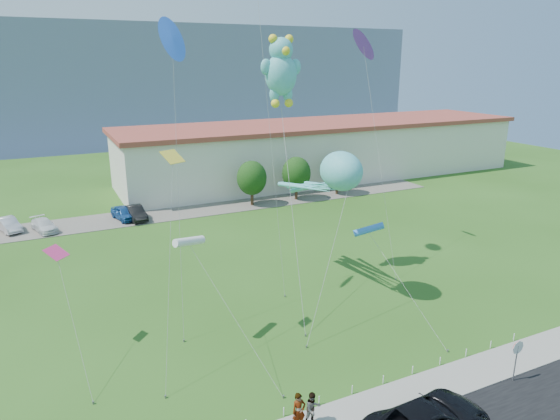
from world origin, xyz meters
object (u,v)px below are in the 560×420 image
object	(u,v)px
parked_car_black	(135,213)
pedestrian_left	(299,411)
parked_car_blue	(124,213)
pedestrian_right	(313,408)
octopus_kite	(331,178)
stop_sign	(517,351)
warehouse	(325,149)
parked_car_white	(44,225)
teddy_bear_kite	(281,69)
parked_car_silver	(8,224)

from	to	relation	value
parked_car_black	pedestrian_left	bearing A→B (deg)	-94.23
pedestrian_left	parked_car_blue	bearing A→B (deg)	96.15
pedestrian_right	octopus_kite	bearing A→B (deg)	56.56
stop_sign	parked_car_blue	size ratio (longest dim) A/B	0.59
warehouse	parked_car_black	world-z (taller)	warehouse
warehouse	parked_car_white	world-z (taller)	warehouse
pedestrian_left	parked_car_white	bearing A→B (deg)	108.31
pedestrian_right	teddy_bear_kite	size ratio (longest dim) A/B	0.09
parked_car_black	teddy_bear_kite	distance (m)	26.65
parked_car_silver	teddy_bear_kite	distance (m)	33.66
parked_car_silver	stop_sign	bearing A→B (deg)	-77.12
pedestrian_left	octopus_kite	world-z (taller)	octopus_kite
parked_car_black	teddy_bear_kite	bearing A→B (deg)	-74.26
warehouse	stop_sign	xyz separation A→B (m)	(-16.50, -48.21, -2.26)
stop_sign	octopus_kite	xyz separation A→B (m)	(-3.63, 13.60, 7.02)
octopus_kite	parked_car_silver	bearing A→B (deg)	129.85
warehouse	pedestrian_right	bearing A→B (deg)	-121.11
parked_car_white	pedestrian_right	bearing A→B (deg)	-89.69
parked_car_white	teddy_bear_kite	size ratio (longest dim) A/B	0.23
parked_car_silver	parked_car_black	world-z (taller)	parked_car_black
pedestrian_left	stop_sign	bearing A→B (deg)	-5.31
pedestrian_left	parked_car_white	distance (m)	38.05
parked_car_silver	pedestrian_right	bearing A→B (deg)	-89.52
parked_car_silver	octopus_kite	bearing A→B (deg)	-69.97
pedestrian_right	octopus_kite	size ratio (longest dim) A/B	0.15
warehouse	parked_car_blue	distance (m)	32.42
teddy_bear_kite	pedestrian_right	bearing A→B (deg)	-110.84
parked_car_blue	teddy_bear_kite	distance (m)	27.45
parked_car_black	octopus_kite	xyz separation A→B (m)	(9.61, -24.84, 8.09)
pedestrian_left	teddy_bear_kite	xyz separation A→B (m)	(7.00, 16.43, 15.15)
warehouse	parked_car_blue	world-z (taller)	warehouse
warehouse	parked_car_silver	xyz separation A→B (m)	(-42.21, -8.16, -3.37)
pedestrian_left	parked_car_white	world-z (taller)	pedestrian_left
stop_sign	pedestrian_left	xyz separation A→B (m)	(-12.27, 1.76, -0.84)
parked_car_blue	octopus_kite	world-z (taller)	octopus_kite
pedestrian_right	parked_car_blue	bearing A→B (deg)	94.64
teddy_bear_kite	parked_car_silver	bearing A→B (deg)	133.08
parked_car_silver	teddy_bear_kite	world-z (taller)	teddy_bear_kite
parked_car_blue	parked_car_black	xyz separation A→B (m)	(1.16, -0.56, 0.02)
stop_sign	parked_car_silver	distance (m)	47.60
warehouse	stop_sign	bearing A→B (deg)	-108.90
parked_car_silver	parked_car_blue	distance (m)	11.34
parked_car_white	octopus_kite	size ratio (longest dim) A/B	0.37
pedestrian_right	parked_car_silver	world-z (taller)	pedestrian_right
parked_car_black	teddy_bear_kite	xyz separation A→B (m)	(7.98, -20.25, 15.38)
parked_car_white	parked_car_blue	xyz separation A→B (m)	(8.00, 0.57, 0.11)
pedestrian_right	parked_car_white	bearing A→B (deg)	106.73
pedestrian_left	octopus_kite	distance (m)	16.63
parked_car_silver	octopus_kite	size ratio (longest dim) A/B	0.37
parked_car_silver	parked_car_blue	bearing A→B (deg)	-25.12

